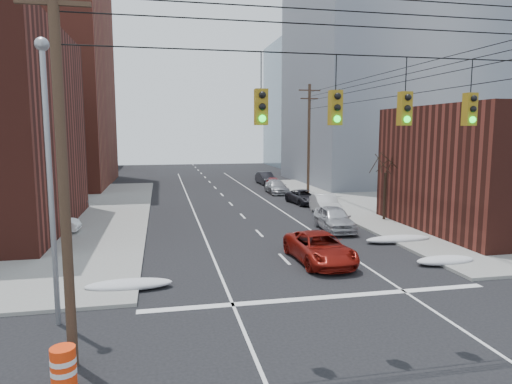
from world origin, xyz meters
name	(u,v)px	position (x,y,z in m)	size (l,w,h in m)	color
building_brick_far	(40,134)	(-26.00, 74.00, 6.00)	(22.00, 18.00, 12.00)	#491C15
building_office	(387,82)	(22.00, 44.00, 12.50)	(22.00, 20.00, 25.00)	gray
building_glass	(328,106)	(24.00, 70.00, 11.00)	(20.00, 18.00, 22.00)	gray
utility_pole_left	(62,156)	(-8.50, 3.00, 5.78)	(2.20, 0.28, 11.00)	#473323
utility_pole_far	(309,138)	(8.50, 34.00, 5.78)	(2.20, 0.28, 11.00)	#473323
traffic_signals	(371,106)	(0.10, 2.97, 7.17)	(17.00, 0.42, 2.02)	black
street_light	(49,159)	(-9.50, 6.00, 5.54)	(0.44, 0.44, 9.32)	gray
bare_tree	(385,189)	(9.59, 20.00, 2.32)	(2.09, 2.20, 4.93)	black
snow_nw	(129,285)	(-7.40, 9.00, 0.21)	(3.50, 1.08, 0.42)	silver
snow_ne	(445,260)	(7.40, 9.50, 0.21)	(3.00, 1.08, 0.42)	silver
snow_east_far	(398,239)	(7.40, 14.00, 0.21)	(4.00, 1.08, 0.42)	silver
red_pickup	(320,248)	(1.56, 11.13, 0.72)	(2.39, 5.19, 1.44)	maroon
parked_car_a	(334,218)	(4.96, 17.85, 0.79)	(1.86, 4.64, 1.58)	#B9B9BE
parked_car_b	(325,205)	(6.40, 23.41, 0.77)	(1.62, 4.65, 1.53)	beige
parked_car_c	(304,197)	(6.37, 28.68, 0.62)	(2.05, 4.45, 1.24)	black
parked_car_d	(276,187)	(5.68, 35.87, 0.67)	(1.89, 4.64, 1.35)	#9FA0A4
parked_car_e	(274,183)	(6.40, 40.00, 0.63)	(1.49, 3.69, 1.26)	maroon
parked_car_f	(265,178)	(6.40, 44.10, 0.74)	(1.56, 4.47, 1.47)	black
lot_car_a	(47,223)	(-12.97, 20.05, 0.77)	(1.32, 3.79, 1.25)	white
lot_car_b	(58,200)	(-14.29, 29.68, 0.80)	(2.17, 4.71, 1.31)	#9E9EA2
lot_car_d	(3,214)	(-16.58, 23.62, 0.84)	(1.63, 4.05, 1.38)	silver
construction_barrel	(64,368)	(-8.50, 1.79, 0.57)	(0.77, 0.77, 1.11)	#FF3A0D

